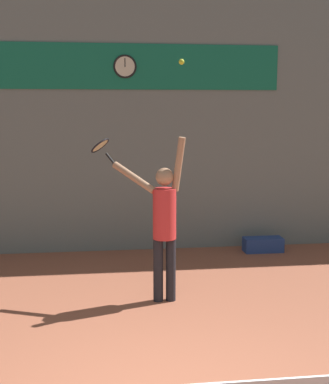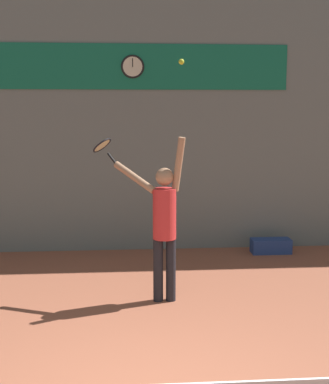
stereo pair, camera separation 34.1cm
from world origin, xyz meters
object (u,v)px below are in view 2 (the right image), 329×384
(tennis_ball, at_px, (181,62))
(tennis_player, at_px, (164,220))
(equipment_bag, at_px, (271,246))
(scoreboard_clock, at_px, (133,67))
(tennis_racket, at_px, (103,146))

(tennis_ball, bearing_deg, tennis_player, 163.76)
(tennis_ball, relative_size, equipment_bag, 0.10)
(scoreboard_clock, height_order, tennis_player, scoreboard_clock)
(tennis_ball, xyz_separation_m, equipment_bag, (1.85, 2.26, -2.96))
(tennis_ball, bearing_deg, equipment_bag, 50.77)
(scoreboard_clock, bearing_deg, equipment_bag, -9.37)
(scoreboard_clock, xyz_separation_m, equipment_bag, (2.40, -0.40, -3.10))
(scoreboard_clock, relative_size, tennis_player, 0.18)
(scoreboard_clock, xyz_separation_m, tennis_racket, (-0.45, -2.12, -1.21))
(scoreboard_clock, distance_m, tennis_player, 3.38)
(tennis_racket, distance_m, equipment_bag, 3.83)
(scoreboard_clock, xyz_separation_m, tennis_ball, (0.55, -2.66, -0.14))
(tennis_racket, height_order, equipment_bag, tennis_racket)
(tennis_player, relative_size, equipment_bag, 3.14)
(scoreboard_clock, distance_m, tennis_ball, 2.72)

